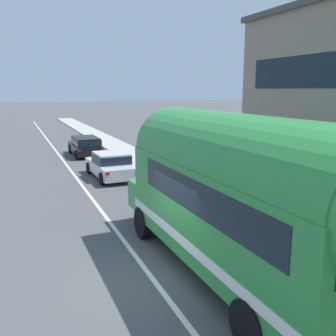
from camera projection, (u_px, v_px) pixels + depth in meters
The scene contains 6 objects.
ground_plane at pixel (153, 279), 9.49m from camera, with size 300.00×300.00×0.00m, color #4C4C4F.
lane_markings at pixel (107, 175), 21.00m from camera, with size 3.81×80.00×0.01m.
sidewalk_slab at pixel (174, 177), 20.34m from camera, with size 2.33×90.00×0.15m, color #ADA89E.
painted_bus at pixel (245, 194), 8.65m from camera, with size 2.66×10.41×4.12m.
car_lead at pixel (111, 164), 20.33m from camera, with size 2.07×4.39×1.37m.
car_second at pixel (85, 145), 27.11m from camera, with size 1.91×4.38×1.37m.
Camera 1 is at (-2.95, -8.23, 4.64)m, focal length 40.54 mm.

